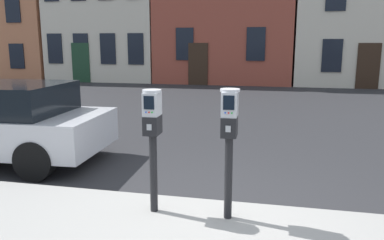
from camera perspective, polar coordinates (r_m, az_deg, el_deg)
name	(u,v)px	position (r m, az deg, el deg)	size (l,w,h in m)	color
ground_plane	(213,217)	(4.94, 3.06, -14.09)	(160.00, 160.00, 0.00)	#28282B
parking_meter_near_kerb	(153,129)	(4.46, -5.86, -1.32)	(0.22, 0.25, 1.46)	black
parking_meter_twin_adjacent	(229,131)	(4.27, 5.54, -1.59)	(0.22, 0.25, 1.50)	black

